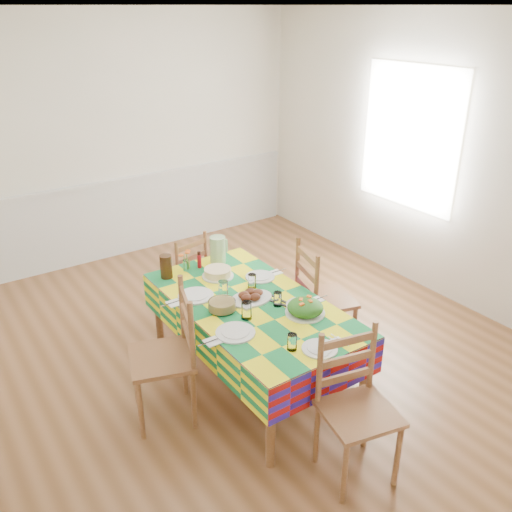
{
  "coord_description": "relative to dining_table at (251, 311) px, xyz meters",
  "views": [
    {
      "loc": [
        -2.07,
        -3.28,
        2.7
      ],
      "look_at": [
        0.02,
        -0.22,
        0.98
      ],
      "focal_mm": 38.0,
      "sensor_mm": 36.0,
      "label": 1
    }
  ],
  "objects": [
    {
      "name": "setting_left_near",
      "position": [
        -0.27,
        -0.25,
        0.1
      ],
      "size": [
        0.49,
        0.29,
        0.13
      ],
      "rotation": [
        0.0,
        0.0,
        1.57
      ],
      "color": "silver",
      "rests_on": "dining_table"
    },
    {
      "name": "chair_far",
      "position": [
        0.01,
        1.12,
        -0.19
      ],
      "size": [
        0.45,
        0.44,
        0.87
      ],
      "rotation": [
        0.0,
        0.0,
        3.36
      ],
      "color": "brown",
      "rests_on": "room"
    },
    {
      "name": "setting_right_far",
      "position": [
        0.23,
        0.25,
        0.1
      ],
      "size": [
        0.45,
        0.26,
        0.11
      ],
      "rotation": [
        0.0,
        0.0,
        -1.57
      ],
      "color": "silver",
      "rests_on": "dining_table"
    },
    {
      "name": "window_right",
      "position": [
        2.35,
        0.67,
        0.88
      ],
      "size": [
        0.0,
        1.4,
        1.4
      ],
      "primitive_type": "plane",
      "rotation": [
        0.0,
        -1.57,
        0.0
      ],
      "color": "white",
      "rests_on": "room"
    },
    {
      "name": "setting_left_far",
      "position": [
        -0.24,
        0.27,
        0.1
      ],
      "size": [
        0.5,
        0.3,
        0.13
      ],
      "rotation": [
        0.0,
        0.0,
        1.57
      ],
      "color": "silver",
      "rests_on": "dining_table"
    },
    {
      "name": "setting_right_near",
      "position": [
        0.23,
        -0.21,
        0.1
      ],
      "size": [
        0.43,
        0.25,
        0.11
      ],
      "rotation": [
        0.0,
        0.0,
        -1.57
      ],
      "color": "silver",
      "rests_on": "dining_table"
    },
    {
      "name": "cake",
      "position": [
        0.01,
        0.5,
        0.11
      ],
      "size": [
        0.26,
        0.26,
        0.07
      ],
      "color": "silver",
      "rests_on": "dining_table"
    },
    {
      "name": "meat_platter",
      "position": [
        0.02,
        0.04,
        0.1
      ],
      "size": [
        0.34,
        0.24,
        0.07
      ],
      "color": "silver",
      "rests_on": "dining_table"
    },
    {
      "name": "chair_left",
      "position": [
        -0.7,
        -0.01,
        -0.12
      ],
      "size": [
        0.54,
        0.56,
        1.01
      ],
      "rotation": [
        0.0,
        0.0,
        -1.89
      ],
      "color": "brown",
      "rests_on": "room"
    },
    {
      "name": "serving_utensils",
      "position": [
        0.17,
        -0.11,
        0.08
      ],
      "size": [
        0.14,
        0.31,
        0.01
      ],
      "color": "black",
      "rests_on": "dining_table"
    },
    {
      "name": "wainscot",
      "position": [
        0.12,
        2.85,
        -0.13
      ],
      "size": [
        4.41,
        0.06,
        0.92
      ],
      "color": "silver",
      "rests_on": "room"
    },
    {
      "name": "room",
      "position": [
        0.12,
        0.37,
        0.73
      ],
      "size": [
        4.58,
        5.08,
        2.78
      ],
      "color": "brown",
      "rests_on": "ground"
    },
    {
      "name": "name_card",
      "position": [
        -0.02,
        -0.83,
        0.08
      ],
      "size": [
        0.07,
        0.02,
        0.02
      ],
      "primitive_type": "cube",
      "color": "silver",
      "rests_on": "dining_table"
    },
    {
      "name": "hot_sauce",
      "position": [
        -0.03,
        0.73,
        0.15
      ],
      "size": [
        0.04,
        0.04,
        0.15
      ],
      "primitive_type": "cylinder",
      "color": "#B00E1B",
      "rests_on": "dining_table"
    },
    {
      "name": "tea_pitcher",
      "position": [
        -0.34,
        0.73,
        0.17
      ],
      "size": [
        0.1,
        0.1,
        0.19
      ],
      "primitive_type": "cylinder",
      "color": "black",
      "rests_on": "dining_table"
    },
    {
      "name": "chair_near",
      "position": [
        0.01,
        -1.12,
        -0.14
      ],
      "size": [
        0.51,
        0.49,
        0.97
      ],
      "rotation": [
        0.0,
        0.0,
        -0.22
      ],
      "color": "brown",
      "rests_on": "room"
    },
    {
      "name": "dining_table",
      "position": [
        0.0,
        0.0,
        0.0
      ],
      "size": [
        0.96,
        1.78,
        0.69
      ],
      "color": "brown",
      "rests_on": "room"
    },
    {
      "name": "pasta_bowl",
      "position": [
        -0.24,
        0.03,
        0.11
      ],
      "size": [
        0.2,
        0.2,
        0.07
      ],
      "color": "white",
      "rests_on": "dining_table"
    },
    {
      "name": "chair_right",
      "position": [
        0.7,
        0.01,
        -0.13
      ],
      "size": [
        0.52,
        0.53,
        0.99
      ],
      "rotation": [
        0.0,
        0.0,
        1.3
      ],
      "color": "brown",
      "rests_on": "room"
    },
    {
      "name": "salad_platter",
      "position": [
        0.23,
        -0.35,
        0.12
      ],
      "size": [
        0.29,
        0.29,
        0.12
      ],
      "color": "silver",
      "rests_on": "dining_table"
    },
    {
      "name": "setting_near_head",
      "position": [
        -0.03,
        -0.71,
        0.1
      ],
      "size": [
        0.38,
        0.25,
        0.11
      ],
      "color": "silver",
      "rests_on": "dining_table"
    },
    {
      "name": "green_pitcher",
      "position": [
        0.16,
        0.74,
        0.19
      ],
      "size": [
        0.13,
        0.13,
        0.23
      ],
      "primitive_type": "cylinder",
      "color": "#95BE86",
      "rests_on": "dining_table"
    },
    {
      "name": "flower_vase",
      "position": [
        -0.15,
        0.73,
        0.15
      ],
      "size": [
        0.12,
        0.1,
        0.19
      ],
      "color": "white",
      "rests_on": "dining_table"
    }
  ]
}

